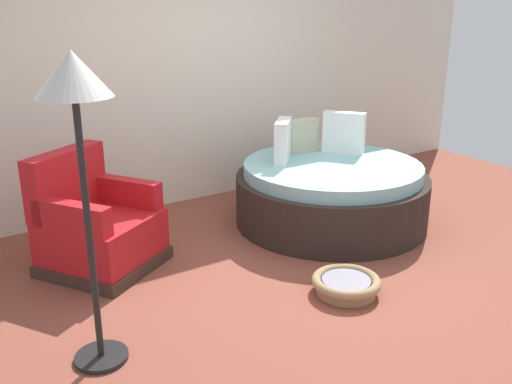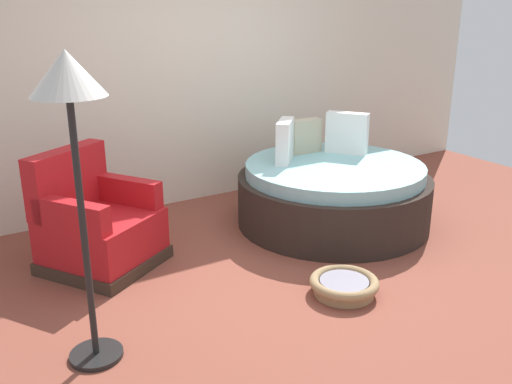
# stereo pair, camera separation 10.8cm
# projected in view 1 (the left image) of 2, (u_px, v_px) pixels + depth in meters

# --- Properties ---
(ground_plane) EXTENTS (8.00, 8.00, 0.02)m
(ground_plane) POSITION_uv_depth(u_px,v_px,m) (303.00, 268.00, 4.61)
(ground_plane) COLOR brown
(back_wall) EXTENTS (8.00, 0.12, 3.10)m
(back_wall) POSITION_uv_depth(u_px,v_px,m) (184.00, 52.00, 5.72)
(back_wall) COLOR silver
(back_wall) RESTS_ON ground_plane
(round_daybed) EXTENTS (1.83, 1.83, 1.00)m
(round_daybed) POSITION_uv_depth(u_px,v_px,m) (331.00, 192.00, 5.45)
(round_daybed) COLOR #2D231E
(round_daybed) RESTS_ON ground_plane
(red_armchair) EXTENTS (1.10, 1.10, 0.94)m
(red_armchair) POSITION_uv_depth(u_px,v_px,m) (96.00, 228.00, 4.52)
(red_armchair) COLOR #38281E
(red_armchair) RESTS_ON ground_plane
(pet_basket) EXTENTS (0.51, 0.51, 0.13)m
(pet_basket) POSITION_uv_depth(u_px,v_px,m) (347.00, 284.00, 4.18)
(pet_basket) COLOR #9E7F56
(pet_basket) RESTS_ON ground_plane
(floor_lamp) EXTENTS (0.40, 0.40, 1.82)m
(floor_lamp) POSITION_uv_depth(u_px,v_px,m) (76.00, 106.00, 2.94)
(floor_lamp) COLOR black
(floor_lamp) RESTS_ON ground_plane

